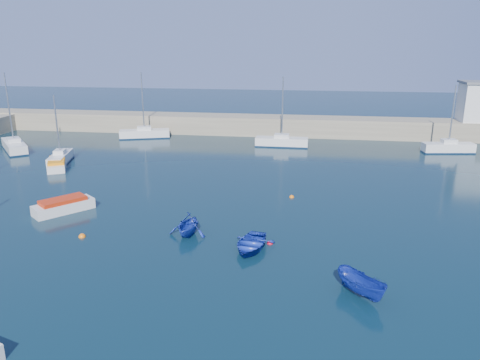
# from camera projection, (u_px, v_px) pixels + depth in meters

# --- Properties ---
(ground) EXTENTS (220.00, 220.00, 0.00)m
(ground) POSITION_uv_depth(u_px,v_px,m) (205.00, 304.00, 24.04)
(ground) COLOR #0B2330
(ground) RESTS_ON ground
(back_wall) EXTENTS (96.00, 4.50, 2.60)m
(back_wall) POSITION_uv_depth(u_px,v_px,m) (274.00, 126.00, 67.28)
(back_wall) COLOR gray
(back_wall) RESTS_ON ground
(sailboat_3) EXTENTS (2.91, 5.79, 7.48)m
(sailboat_3) POSITION_uv_depth(u_px,v_px,m) (61.00, 158.00, 51.66)
(sailboat_3) COLOR silver
(sailboat_3) RESTS_ON ground
(sailboat_4) EXTENTS (6.26, 6.76, 9.44)m
(sailboat_4) POSITION_uv_depth(u_px,v_px,m) (14.00, 146.00, 57.50)
(sailboat_4) COLOR silver
(sailboat_4) RESTS_ON ground
(sailboat_5) EXTENTS (7.04, 3.96, 8.96)m
(sailboat_5) POSITION_uv_depth(u_px,v_px,m) (145.00, 133.00, 65.06)
(sailboat_5) COLOR silver
(sailboat_5) RESTS_ON ground
(sailboat_6) EXTENTS (6.66, 1.91, 8.79)m
(sailboat_6) POSITION_uv_depth(u_px,v_px,m) (282.00, 141.00, 59.86)
(sailboat_6) COLOR silver
(sailboat_6) RESTS_ON ground
(sailboat_7) EXTENTS (6.20, 2.56, 8.09)m
(sailboat_7) POSITION_uv_depth(u_px,v_px,m) (448.00, 147.00, 56.49)
(sailboat_7) COLOR silver
(sailboat_7) RESTS_ON ground
(motorboat_1) EXTENTS (4.15, 4.56, 1.12)m
(motorboat_1) POSITION_uv_depth(u_px,v_px,m) (63.00, 206.00, 36.88)
(motorboat_1) COLOR silver
(motorboat_1) RESTS_ON ground
(motorboat_2) EXTENTS (3.70, 5.14, 1.01)m
(motorboat_2) POSITION_uv_depth(u_px,v_px,m) (57.00, 164.00, 49.59)
(motorboat_2) COLOR silver
(motorboat_2) RESTS_ON ground
(dinghy_center) EXTENTS (3.26, 4.14, 0.78)m
(dinghy_center) POSITION_uv_depth(u_px,v_px,m) (251.00, 244.00, 30.24)
(dinghy_center) COLOR #162D9C
(dinghy_center) RESTS_ON ground
(dinghy_left) EXTENTS (2.90, 3.27, 1.59)m
(dinghy_left) POSITION_uv_depth(u_px,v_px,m) (188.00, 224.00, 32.38)
(dinghy_left) COLOR #162D9C
(dinghy_left) RESTS_ON ground
(dinghy_right) EXTENTS (3.06, 3.32, 1.27)m
(dinghy_right) POSITION_uv_depth(u_px,v_px,m) (362.00, 285.00, 24.63)
(dinghy_right) COLOR #162D9C
(dinghy_right) RESTS_ON ground
(buoy_0) EXTENTS (0.49, 0.49, 0.49)m
(buoy_0) POSITION_uv_depth(u_px,v_px,m) (82.00, 237.00, 32.29)
(buoy_0) COLOR orange
(buoy_0) RESTS_ON ground
(buoy_1) EXTENTS (0.42, 0.42, 0.42)m
(buoy_1) POSITION_uv_depth(u_px,v_px,m) (270.00, 244.00, 31.23)
(buoy_1) COLOR red
(buoy_1) RESTS_ON ground
(buoy_3) EXTENTS (0.42, 0.42, 0.42)m
(buoy_3) POSITION_uv_depth(u_px,v_px,m) (292.00, 197.00, 40.46)
(buoy_3) COLOR orange
(buoy_3) RESTS_ON ground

